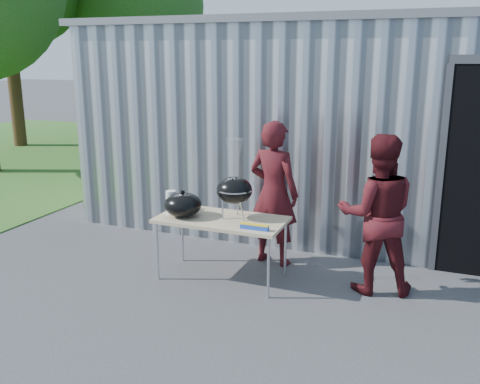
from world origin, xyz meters
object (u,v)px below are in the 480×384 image
at_px(person_bystander, 377,214).
at_px(person_cook, 274,193).
at_px(kettle_grill, 234,183).
at_px(folding_table, 222,221).

bearing_deg(person_bystander, person_cook, -31.06).
bearing_deg(kettle_grill, person_bystander, 9.69).
xyz_separation_m(folding_table, person_cook, (0.40, 0.71, 0.21)).
xyz_separation_m(kettle_grill, person_cook, (0.27, 0.64, -0.26)).
relative_size(folding_table, person_bystander, 0.84).
distance_m(folding_table, person_bystander, 1.77).
bearing_deg(kettle_grill, folding_table, -154.20).
xyz_separation_m(folding_table, kettle_grill, (0.14, 0.07, 0.46)).
relative_size(folding_table, person_cook, 0.82).
height_order(folding_table, person_bystander, person_bystander).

